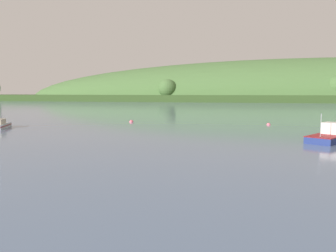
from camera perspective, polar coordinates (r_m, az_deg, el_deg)
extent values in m
cube|color=#314A21|center=(219.59, 24.10, 4.38)|extent=(533.88, 102.17, 4.05)
ellipsoid|color=#476B38|center=(241.70, 22.95, 4.03)|extent=(429.37, 112.29, 56.89)
sphere|color=#476B38|center=(212.21, -0.07, 6.53)|extent=(11.93, 11.93, 11.93)
cylinder|color=silver|center=(57.11, -27.07, 1.30)|extent=(1.67, 2.78, 0.12)
cube|color=navy|center=(40.14, 25.99, -2.25)|extent=(5.26, 6.81, 1.21)
cube|color=maroon|center=(40.07, 26.02, -1.44)|extent=(5.31, 6.83, 0.08)
cube|color=silver|center=(41.31, 26.71, -0.34)|extent=(2.63, 2.62, 1.27)
cube|color=#192833|center=(42.14, 27.11, 0.01)|extent=(1.58, 0.83, 0.71)
cylinder|color=#B2B2B7|center=(37.86, 24.98, 0.13)|extent=(0.06, 0.06, 2.43)
sphere|color=#E06675|center=(57.83, 17.04, 0.19)|extent=(0.66, 0.66, 0.66)
cylinder|color=black|center=(57.80, 17.05, 0.55)|extent=(0.04, 0.04, 0.08)
sphere|color=#E06675|center=(60.99, -6.38, 0.68)|extent=(0.78, 0.78, 0.78)
cylinder|color=black|center=(60.96, -6.39, 1.09)|extent=(0.04, 0.04, 0.08)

